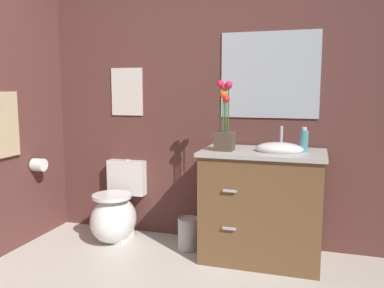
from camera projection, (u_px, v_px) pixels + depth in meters
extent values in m
cube|color=brown|center=(220.00, 99.00, 3.45)|extent=(4.26, 0.05, 2.50)
ellipsoid|color=white|center=(114.00, 219.00, 3.52)|extent=(0.38, 0.48, 0.40)
cube|color=white|center=(117.00, 230.00, 3.59)|extent=(0.22, 0.26, 0.18)
cube|color=white|center=(127.00, 177.00, 3.75)|extent=(0.36, 0.13, 0.32)
cylinder|color=white|center=(112.00, 196.00, 3.48)|extent=(0.34, 0.34, 0.03)
cylinder|color=#B7B7BC|center=(127.00, 160.00, 3.73)|extent=(0.04, 0.04, 0.02)
cube|color=brown|center=(262.00, 207.00, 3.13)|extent=(0.90, 0.52, 0.84)
cube|color=#BCB7B2|center=(263.00, 153.00, 3.07)|extent=(0.94, 0.56, 0.03)
ellipsoid|color=white|center=(279.00, 149.00, 3.03)|extent=(0.36, 0.26, 0.10)
cylinder|color=#B7B7BC|center=(281.00, 137.00, 3.18)|extent=(0.02, 0.02, 0.18)
cube|color=#B7B7BC|center=(230.00, 191.00, 2.91)|extent=(0.10, 0.02, 0.02)
cube|color=#B7B7BC|center=(229.00, 229.00, 2.95)|extent=(0.10, 0.02, 0.02)
cube|color=#4C3D2D|center=(225.00, 141.00, 3.08)|extent=(0.14, 0.14, 0.14)
cylinder|color=#386B2D|center=(228.00, 109.00, 3.03)|extent=(0.01, 0.01, 0.36)
sphere|color=#E01E51|center=(229.00, 85.00, 3.01)|extent=(0.06, 0.06, 0.06)
cylinder|color=#386B2D|center=(228.00, 109.00, 3.07)|extent=(0.01, 0.01, 0.36)
sphere|color=#E01E51|center=(229.00, 86.00, 3.04)|extent=(0.06, 0.06, 0.06)
cylinder|color=#386B2D|center=(225.00, 110.00, 3.07)|extent=(0.01, 0.01, 0.34)
sphere|color=#EA4C23|center=(225.00, 88.00, 3.04)|extent=(0.06, 0.06, 0.06)
cylinder|color=#386B2D|center=(220.00, 108.00, 3.06)|extent=(0.01, 0.01, 0.37)
sphere|color=#E01E51|center=(220.00, 84.00, 3.04)|extent=(0.06, 0.06, 0.06)
cylinder|color=#386B2D|center=(223.00, 114.00, 3.04)|extent=(0.01, 0.01, 0.29)
sphere|color=#EA4C23|center=(223.00, 94.00, 3.02)|extent=(0.06, 0.06, 0.06)
cylinder|color=#386B2D|center=(226.00, 116.00, 3.04)|extent=(0.01, 0.01, 0.26)
sphere|color=red|center=(226.00, 99.00, 3.02)|extent=(0.06, 0.06, 0.06)
cylinder|color=teal|center=(304.00, 141.00, 3.01)|extent=(0.06, 0.06, 0.16)
cylinder|color=silver|center=(304.00, 129.00, 2.99)|extent=(0.04, 0.04, 0.02)
cylinder|color=#B7B7BC|center=(189.00, 234.00, 3.36)|extent=(0.18, 0.18, 0.26)
torus|color=#B7B7BC|center=(189.00, 219.00, 3.34)|extent=(0.18, 0.18, 0.01)
cube|color=silver|center=(127.00, 92.00, 3.67)|extent=(0.31, 0.01, 0.43)
cube|color=#B2BCC6|center=(269.00, 75.00, 3.27)|extent=(0.80, 0.01, 0.70)
cube|color=tan|center=(5.00, 125.00, 3.17)|extent=(0.03, 0.28, 0.52)
cylinder|color=white|center=(39.00, 165.00, 3.50)|extent=(0.11, 0.11, 0.11)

